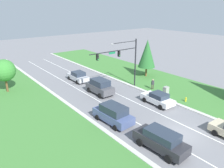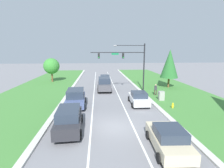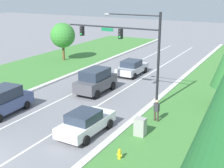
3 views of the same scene
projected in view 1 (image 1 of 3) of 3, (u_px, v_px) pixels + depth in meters
ground_plane at (180, 134)px, 21.94m from camera, size 160.00×160.00×0.00m
curb_strip_right at (210, 117)px, 25.19m from camera, size 0.50×90.00×0.15m
curb_strip_left at (140, 156)px, 18.63m from camera, size 0.50×90.00×0.15m
lane_stripe_inner_left at (169, 141)px, 20.89m from camera, size 0.14×81.00×0.01m
lane_stripe_inner_right at (190, 128)px, 22.98m from camera, size 0.14×81.00×0.01m
traffic_signal_mast at (123, 57)px, 31.98m from camera, size 8.41×0.41×7.55m
silver_sedan at (78, 76)px, 37.25m from camera, size 2.18×4.65×1.68m
slate_blue_suv at (113, 114)px, 23.89m from camera, size 2.44×4.95×2.05m
white_sedan at (158, 98)px, 28.41m from camera, size 2.21×4.60×1.60m
graphite_suv at (100, 86)px, 31.70m from camera, size 2.23×4.67×2.22m
charcoal_suv at (161, 140)px, 19.25m from camera, size 2.32×5.11×1.93m
utility_cabinet at (166, 91)px, 31.40m from camera, size 0.70×0.60×1.26m
pedestrian at (153, 84)px, 33.31m from camera, size 0.42×0.30×1.69m
fire_hydrant at (186, 100)px, 29.18m from camera, size 0.34×0.20×0.70m
conifer_near_right_tree at (147, 54)px, 38.47m from camera, size 3.04×3.04×6.69m
oak_near_left_tree at (4, 70)px, 31.59m from camera, size 3.21×3.21×4.96m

